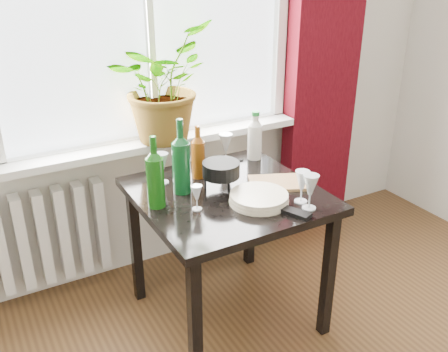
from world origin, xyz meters
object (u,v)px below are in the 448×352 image
cutting_board (279,183)px  wineglass_back_center (226,148)px  wineglass_front_right (310,192)px  wineglass_far_right (302,186)px  bottle_amber (198,151)px  plate_stack (259,198)px  potted_plant (161,83)px  cleaning_bottle (255,135)px  wine_bottle_left (155,171)px  wineglass_back_left (162,168)px  wineglass_front_left (197,198)px  tv_remote (291,211)px  radiator (33,240)px  fondue_pot (221,176)px  wine_bottle_right (181,156)px  table (227,208)px

cutting_board → wineglass_back_center: bearing=105.5°
wineglass_front_right → wineglass_far_right: size_ratio=1.06×
bottle_amber → plate_stack: bottle_amber is taller
potted_plant → bottle_amber: potted_plant is taller
cleaning_bottle → cutting_board: size_ratio=0.95×
wine_bottle_left → wineglass_back_left: bearing=61.0°
wineglass_front_left → tv_remote: bearing=-34.0°
radiator → wineglass_far_right: wineglass_far_right is taller
cleaning_bottle → wineglass_far_right: (-0.09, -0.55, -0.06)m
potted_plant → wineglass_back_left: bearing=-114.5°
cleaning_bottle → wineglass_back_left: 0.58m
wine_bottle_left → fondue_pot: size_ratio=1.66×
wineglass_far_right → cutting_board: size_ratio=0.56×
cleaning_bottle → wineglass_far_right: bearing=-99.7°
wine_bottle_right → cutting_board: bearing=-19.3°
wine_bottle_left → wineglass_back_left: wine_bottle_left is taller
wine_bottle_right → wineglass_back_left: size_ratio=2.31×
table → tv_remote: 0.37m
radiator → wineglass_back_center: size_ratio=4.60×
wineglass_far_right → wineglass_back_left: (-0.48, 0.51, 0.00)m
radiator → wine_bottle_right: wine_bottle_right is taller
wineglass_far_right → wine_bottle_left: bearing=154.1°
radiator → cleaning_bottle: 1.33m
cleaning_bottle → tv_remote: (-0.20, -0.62, -0.13)m
table → cleaning_bottle: bearing=40.9°
wine_bottle_right → plate_stack: 0.42m
radiator → table: bearing=-36.5°
wineglass_back_center → wineglass_front_right: bearing=-83.6°
wineglass_back_center → wineglass_front_left: 0.55m
cleaning_bottle → wineglass_back_center: cleaning_bottle is taller
fondue_pot → tv_remote: fondue_pot is taller
potted_plant → fondue_pot: (0.07, -0.53, -0.35)m
wine_bottle_left → wineglass_back_center: bearing=28.4°
potted_plant → wineglass_front_left: size_ratio=5.17×
wine_bottle_right → wineglass_back_left: bearing=107.3°
radiator → potted_plant: bearing=-4.3°
cleaning_bottle → wineglass_front_left: size_ratio=2.26×
radiator → table: table is taller
bottle_amber → plate_stack: (0.12, -0.39, -0.12)m
wineglass_back_center → tv_remote: wineglass_back_center is taller
radiator → tv_remote: tv_remote is taller
cleaning_bottle → cutting_board: 0.38m
table → wineglass_back_left: bearing=133.3°
radiator → wineglass_front_left: 1.05m
radiator → potted_plant: 1.09m
radiator → wineglass_front_left: size_ratio=6.59×
table → tv_remote: bearing=-66.9°
wine_bottle_right → wineglass_front_right: bearing=-45.6°
table → bottle_amber: bottle_amber is taller
radiator → wine_bottle_left: wine_bottle_left is taller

